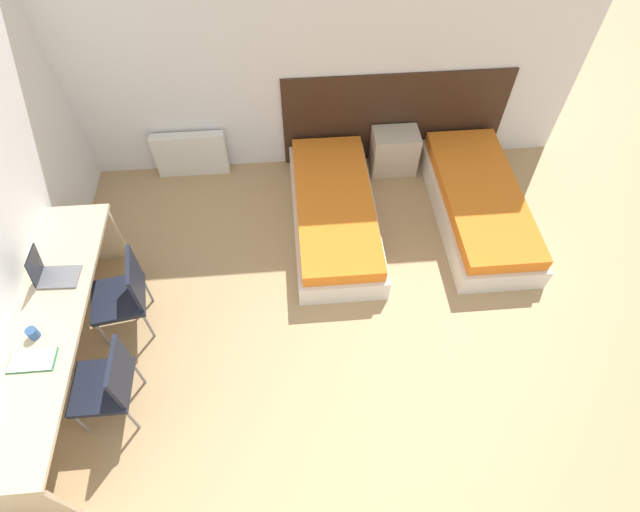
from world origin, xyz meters
name	(u,v)px	position (x,y,z in m)	size (l,w,h in m)	color
wall_back	(304,56)	(0.00, 4.18, 1.35)	(5.90, 0.05, 2.70)	white
headboard_panel	(394,118)	(0.99, 4.15, 0.56)	(2.51, 0.03, 1.13)	#382316
bed_near_window	(334,212)	(0.22, 3.11, 0.19)	(0.86, 2.00, 0.40)	silver
bed_near_door	(478,204)	(1.77, 3.11, 0.19)	(0.86, 2.00, 0.40)	silver
nightstand	(394,151)	(0.99, 3.94, 0.26)	(0.52, 0.34, 0.51)	beige
radiator	(191,154)	(-1.33, 4.06, 0.27)	(0.81, 0.12, 0.55)	silver
desk	(53,332)	(-2.17, 1.66, 0.61)	(0.56, 2.44, 0.76)	#C6B28E
chair_near_laptop	(124,293)	(-1.72, 2.08, 0.48)	(0.51, 0.51, 0.87)	black
chair_near_notebook	(108,383)	(-1.72, 1.26, 0.48)	(0.45, 0.45, 0.87)	black
laptop	(51,273)	(-2.19, 2.08, 0.83)	(0.33, 0.23, 0.33)	slate
open_notebook	(32,360)	(-2.18, 1.35, 0.77)	(0.33, 0.18, 0.02)	#236B3D
mug	(33,333)	(-2.21, 1.55, 0.81)	(0.08, 0.08, 0.09)	#2D5184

